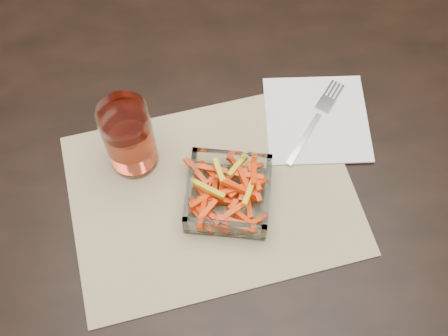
{
  "coord_description": "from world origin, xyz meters",
  "views": [
    {
      "loc": [
        -0.15,
        -0.48,
        1.58
      ],
      "look_at": [
        -0.11,
        -0.08,
        0.78
      ],
      "focal_mm": 45.0,
      "sensor_mm": 36.0,
      "label": 1
    }
  ],
  "objects_px": {
    "tumbler": "(129,139)",
    "fork": "(316,119)",
    "dining_table": "(279,153)",
    "glass_bowl": "(228,195)"
  },
  "relations": [
    {
      "from": "dining_table",
      "to": "tumbler",
      "type": "bearing_deg",
      "value": -173.05
    },
    {
      "from": "dining_table",
      "to": "tumbler",
      "type": "height_order",
      "value": "tumbler"
    },
    {
      "from": "glass_bowl",
      "to": "tumbler",
      "type": "height_order",
      "value": "tumbler"
    },
    {
      "from": "dining_table",
      "to": "tumbler",
      "type": "xyz_separation_m",
      "value": [
        -0.25,
        -0.03,
        0.15
      ]
    },
    {
      "from": "dining_table",
      "to": "glass_bowl",
      "type": "distance_m",
      "value": 0.2
    },
    {
      "from": "dining_table",
      "to": "fork",
      "type": "relative_size",
      "value": 9.86
    },
    {
      "from": "glass_bowl",
      "to": "fork",
      "type": "distance_m",
      "value": 0.21
    },
    {
      "from": "dining_table",
      "to": "glass_bowl",
      "type": "height_order",
      "value": "glass_bowl"
    },
    {
      "from": "glass_bowl",
      "to": "tumbler",
      "type": "distance_m",
      "value": 0.18
    },
    {
      "from": "tumbler",
      "to": "fork",
      "type": "relative_size",
      "value": 0.86
    }
  ]
}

